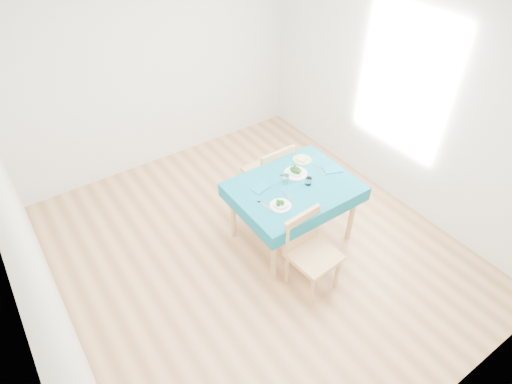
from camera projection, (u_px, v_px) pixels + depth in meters
room_shell at (256, 151)px, 3.97m from camera, size 4.02×4.52×2.73m
table at (292, 212)px, 4.76m from camera, size 1.29×0.98×0.76m
chair_near at (315, 248)px, 4.12m from camera, size 0.48×0.51×1.10m
chair_far at (267, 161)px, 5.15m from camera, size 0.47×0.52×1.17m
bowl_near at (281, 204)px, 4.25m from camera, size 0.22×0.22×0.07m
bowl_far at (296, 171)px, 4.65m from camera, size 0.26×0.26×0.08m
fork_near at (265, 205)px, 4.27m from camera, size 0.06×0.19×0.00m
knife_near at (287, 197)px, 4.38m from camera, size 0.03×0.20×0.00m
fork_far at (288, 179)px, 4.60m from camera, size 0.07×0.20×0.00m
knife_far at (319, 170)px, 4.72m from camera, size 0.04×0.22×0.00m
napkin_near at (261, 188)px, 4.48m from camera, size 0.20×0.16×0.01m
napkin_far at (332, 169)px, 4.72m from camera, size 0.23×0.20×0.01m
tumbler_center at (286, 179)px, 4.53m from camera, size 0.07×0.07×0.09m
tumbler_side at (309, 181)px, 4.50m from camera, size 0.07×0.07×0.09m
side_plate at (302, 160)px, 4.87m from camera, size 0.21×0.21×0.01m
bread_slice at (302, 159)px, 4.86m from camera, size 0.13×0.13×0.02m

